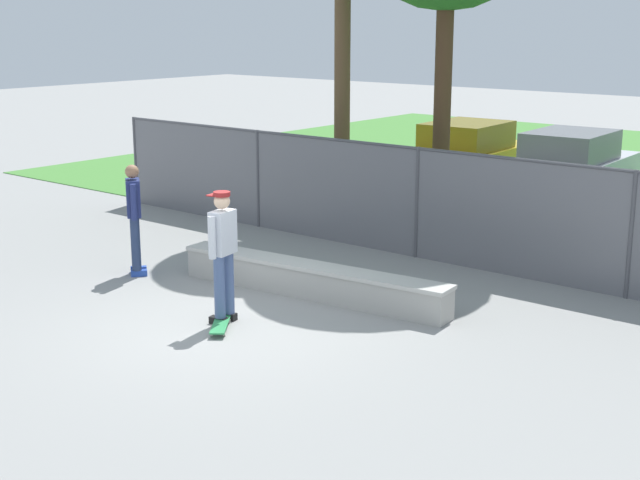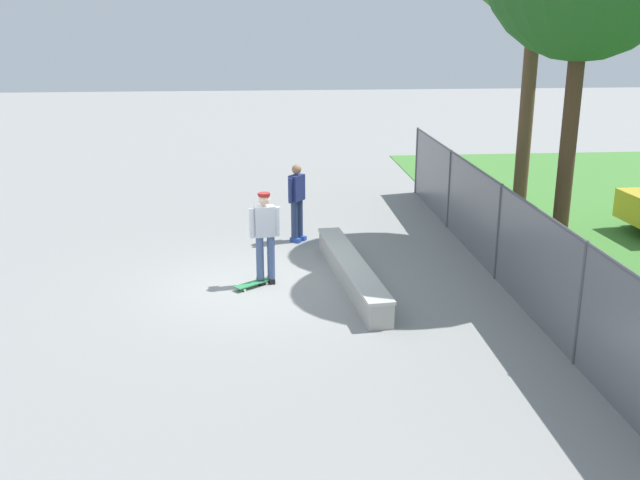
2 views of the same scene
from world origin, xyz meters
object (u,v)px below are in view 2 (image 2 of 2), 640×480
object	(u,v)px
skateboarder	(265,234)
bystander	(297,199)
concrete_ledge	(351,272)
skateboard	(253,283)

from	to	relation	value
skateboarder	bystander	bearing A→B (deg)	164.56
concrete_ledge	bystander	xyz separation A→B (m)	(-2.98, -0.90, 0.75)
skateboarder	bystander	size ratio (longest dim) A/B	1.01
concrete_ledge	skateboarder	size ratio (longest dim) A/B	2.51
concrete_ledge	skateboarder	distance (m)	1.85
skateboarder	skateboard	bearing A→B (deg)	-55.98
skateboarder	skateboard	world-z (taller)	skateboarder
bystander	skateboarder	bearing A→B (deg)	-15.44
skateboard	concrete_ledge	bearing A→B (deg)	90.27
concrete_ledge	skateboard	size ratio (longest dim) A/B	6.13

